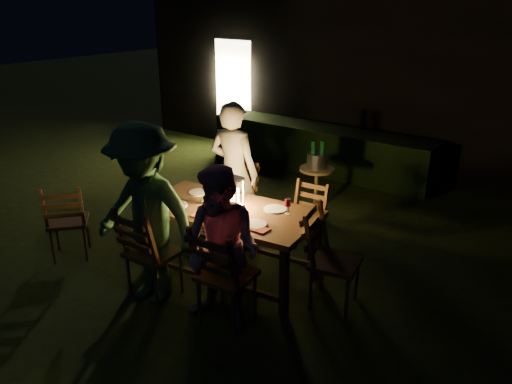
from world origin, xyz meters
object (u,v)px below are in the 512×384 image
Objects in this scene: chair_near_right at (226,291)px; bottle_table at (210,192)px; person_house_side at (234,172)px; bottle_bucket_a at (313,157)px; ice_bucket at (317,161)px; chair_spare at (70,234)px; chair_far_right at (303,235)px; bottle_bucket_b at (322,157)px; chair_near_left at (153,268)px; person_opp_right at (222,250)px; chair_far_left at (233,216)px; person_opp_left at (145,215)px; lantern at (235,194)px; side_table at (317,173)px; dining_table at (229,215)px; chair_end at (332,276)px.

bottle_table is at bearing 134.30° from chair_near_right.
person_house_side reaches higher than bottle_bucket_a.
bottle_bucket_a is (-0.05, -0.04, 0.05)m from ice_bucket.
chair_spare is at bearing -119.40° from bottle_bucket_a.
chair_far_right is 1.54m from bottle_bucket_b.
chair_far_right is (0.82, 1.65, -0.04)m from chair_near_left.
person_opp_right is at bearing 1.29° from chair_near_left.
person_opp_right is (1.07, -1.48, 0.48)m from chair_far_left.
person_house_side reaches higher than bottle_bucket_b.
chair_near_left is 0.57× the size of person_opp_left.
ice_bucket is (-0.16, 2.07, -0.18)m from lantern.
person_opp_left reaches higher than side_table.
chair_near_right is 2.93m from side_table.
chair_far_left reaches higher than dining_table.
ice_bucket is at bearing 86.41° from bottle_table.
chair_near_right is 1.11m from lantern.
lantern is at bearing 114.69° from person_opp_right.
person_opp_left reaches higher than lantern.
chair_near_left is 0.68× the size of person_opp_right.
person_opp_right is at bearing 118.76° from person_house_side.
ice_bucket is (0.43, 1.36, -0.12)m from person_house_side.
bottle_table is at bearing -93.59° from ice_bucket.
chair_near_right is 2.95m from ice_bucket.
chair_near_right is 0.68× the size of person_opp_right.
bottle_table is (-0.79, 0.74, 0.15)m from person_opp_right.
chair_far_right is at bearing -172.98° from chair_far_left.
person_house_side reaches higher than lantern.
chair_far_right is 1.41× the size of side_table.
side_table is 2.09× the size of bottle_bucket_b.
chair_far_right is 2.95× the size of bottle_bucket_b.
chair_end is 3.83× the size of bottle_table.
chair_spare is 3.50m from bottle_bucket_b.
chair_far_left is 1.09m from lantern.
person_house_side is 5.61× the size of bottle_bucket_b.
person_opp_right is 1.09m from bottle_table.
chair_far_right is at bearing -63.68° from bottle_bucket_a.
chair_near_left is at bearing 59.39° from chair_far_right.
dining_table is 2.13m from side_table.
chair_near_left reaches higher than chair_spare.
chair_near_right reaches higher than chair_far_right.
chair_near_right is at bearing -76.04° from bottle_bucket_a.
chair_spare reaches higher than bottle_bucket_a.
chair_spare is 3.13× the size of bottle_bucket_a.
bottle_bucket_a is at bearing 99.60° from chair_near_right.
chair_near_left is 0.60× the size of person_house_side.
side_table is (0.24, 2.99, -0.35)m from person_opp_left.
chair_far_left reaches higher than chair_spare.
chair_far_left is 0.98× the size of chair_end.
chair_near_left is at bearing -48.48° from chair_spare.
chair_spare is 0.63× the size of person_opp_right.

